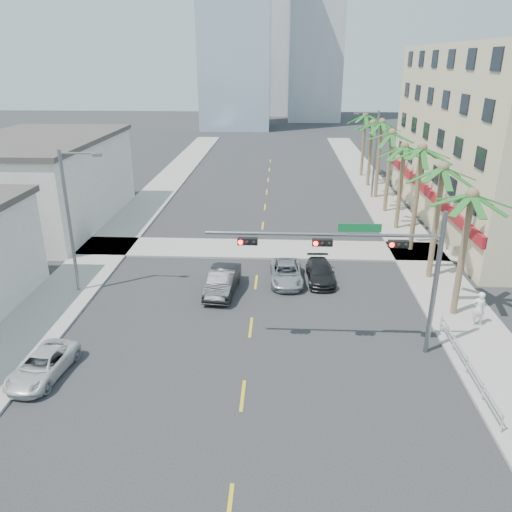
{
  "coord_description": "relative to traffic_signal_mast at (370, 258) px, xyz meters",
  "views": [
    {
      "loc": [
        1.48,
        -14.1,
        13.85
      ],
      "look_at": [
        0.2,
        11.9,
        3.5
      ],
      "focal_mm": 35.0,
      "sensor_mm": 36.0,
      "label": 1
    }
  ],
  "objects": [
    {
      "name": "ground",
      "position": [
        -5.78,
        -7.95,
        -5.06
      ],
      "size": [
        260.0,
        260.0,
        0.0
      ],
      "primitive_type": "plane",
      "color": "#262628",
      "rests_on": "ground"
    },
    {
      "name": "sidewalk_right",
      "position": [
        6.22,
        12.05,
        -4.99
      ],
      "size": [
        4.0,
        120.0,
        0.15
      ],
      "primitive_type": "cube",
      "color": "gray",
      "rests_on": "ground"
    },
    {
      "name": "sidewalk_left",
      "position": [
        -17.78,
        12.05,
        -4.99
      ],
      "size": [
        4.0,
        120.0,
        0.15
      ],
      "primitive_type": "cube",
      "color": "gray",
      "rests_on": "ground"
    },
    {
      "name": "sidewalk_cross",
      "position": [
        -5.78,
        14.05,
        -4.99
      ],
      "size": [
        80.0,
        4.0,
        0.15
      ],
      "primitive_type": "cube",
      "color": "gray",
      "rests_on": "ground"
    },
    {
      "name": "building_left_far",
      "position": [
        -25.28,
        20.05,
        -1.46
      ],
      "size": [
        11.0,
        18.0,
        7.2
      ],
      "primitive_type": "cube",
      "color": "beige",
      "rests_on": "ground"
    },
    {
      "name": "tower_far_left",
      "position": [
        -13.78,
        87.05,
        18.94
      ],
      "size": [
        14.0,
        14.0,
        48.0
      ],
      "primitive_type": "cube",
      "color": "#99B2C6",
      "rests_on": "ground"
    },
    {
      "name": "tower_far_center",
      "position": [
        -8.78,
        117.05,
        15.94
      ],
      "size": [
        16.0,
        16.0,
        42.0
      ],
      "primitive_type": "cube",
      "color": "#ADADB2",
      "rests_on": "ground"
    },
    {
      "name": "traffic_signal_mast",
      "position": [
        0.0,
        0.0,
        0.0
      ],
      "size": [
        11.12,
        0.54,
        7.2
      ],
      "color": "slate",
      "rests_on": "ground"
    },
    {
      "name": "palm_tree_0",
      "position": [
        5.82,
        4.05,
        2.02
      ],
      "size": [
        4.8,
        4.8,
        7.8
      ],
      "color": "brown",
      "rests_on": "ground"
    },
    {
      "name": "palm_tree_1",
      "position": [
        5.82,
        9.25,
        2.37
      ],
      "size": [
        4.8,
        4.8,
        8.16
      ],
      "color": "brown",
      "rests_on": "ground"
    },
    {
      "name": "palm_tree_2",
      "position": [
        5.82,
        14.45,
        2.72
      ],
      "size": [
        4.8,
        4.8,
        8.52
      ],
      "color": "brown",
      "rests_on": "ground"
    },
    {
      "name": "palm_tree_3",
      "position": [
        5.82,
        19.65,
        2.02
      ],
      "size": [
        4.8,
        4.8,
        7.8
      ],
      "color": "brown",
      "rests_on": "ground"
    },
    {
      "name": "palm_tree_4",
      "position": [
        5.82,
        24.85,
        2.37
      ],
      "size": [
        4.8,
        4.8,
        8.16
      ],
      "color": "brown",
      "rests_on": "ground"
    },
    {
      "name": "palm_tree_5",
      "position": [
        5.82,
        30.05,
        2.72
      ],
      "size": [
        4.8,
        4.8,
        8.52
      ],
      "color": "brown",
      "rests_on": "ground"
    },
    {
      "name": "palm_tree_6",
      "position": [
        5.82,
        35.25,
        2.02
      ],
      "size": [
        4.8,
        4.8,
        7.8
      ],
      "color": "brown",
      "rests_on": "ground"
    },
    {
      "name": "palm_tree_7",
      "position": [
        5.82,
        40.45,
        2.37
      ],
      "size": [
        4.8,
        4.8,
        8.16
      ],
      "color": "brown",
      "rests_on": "ground"
    },
    {
      "name": "streetlight_left",
      "position": [
        -16.78,
        6.05,
        -0.0
      ],
      "size": [
        2.55,
        0.25,
        9.0
      ],
      "color": "slate",
      "rests_on": "ground"
    },
    {
      "name": "streetlight_right",
      "position": [
        5.21,
        30.05,
        -0.0
      ],
      "size": [
        2.55,
        0.25,
        9.0
      ],
      "color": "slate",
      "rests_on": "ground"
    },
    {
      "name": "guardrail",
      "position": [
        4.52,
        -1.95,
        -4.39
      ],
      "size": [
        0.08,
        8.08,
        1.0
      ],
      "color": "silver",
      "rests_on": "ground"
    },
    {
      "name": "car_parked_far",
      "position": [
        -15.18,
        -2.97,
        -4.48
      ],
      "size": [
        2.39,
        4.38,
        1.17
      ],
      "primitive_type": "imported",
      "rotation": [
        0.0,
        0.0,
        -0.11
      ],
      "color": "silver",
      "rests_on": "ground"
    },
    {
      "name": "car_lane_left",
      "position": [
        -7.82,
        6.39,
        -4.29
      ],
      "size": [
        2.04,
        4.81,
        1.54
      ],
      "primitive_type": "imported",
      "rotation": [
        0.0,
        0.0,
        -0.09
      ],
      "color": "black",
      "rests_on": "ground"
    },
    {
      "name": "car_lane_center",
      "position": [
        -3.78,
        8.24,
        -4.44
      ],
      "size": [
        2.23,
        4.57,
        1.25
      ],
      "primitive_type": "imported",
      "rotation": [
        0.0,
        0.0,
        0.03
      ],
      "color": "#B7B7BC",
      "rests_on": "ground"
    },
    {
      "name": "car_lane_right",
      "position": [
        -1.54,
        8.48,
        -4.45
      ],
      "size": [
        1.86,
        4.29,
        1.23
      ],
      "primitive_type": "imported",
      "rotation": [
        0.0,
        0.0,
        0.03
      ],
      "color": "black",
      "rests_on": "ground"
    },
    {
      "name": "pedestrian",
      "position": [
        6.66,
        2.73,
        -3.92
      ],
      "size": [
        0.74,
        0.51,
        1.99
      ],
      "primitive_type": "imported",
      "rotation": [
        0.0,
        0.0,
        3.18
      ],
      "color": "white",
      "rests_on": "sidewalk_right"
    }
  ]
}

